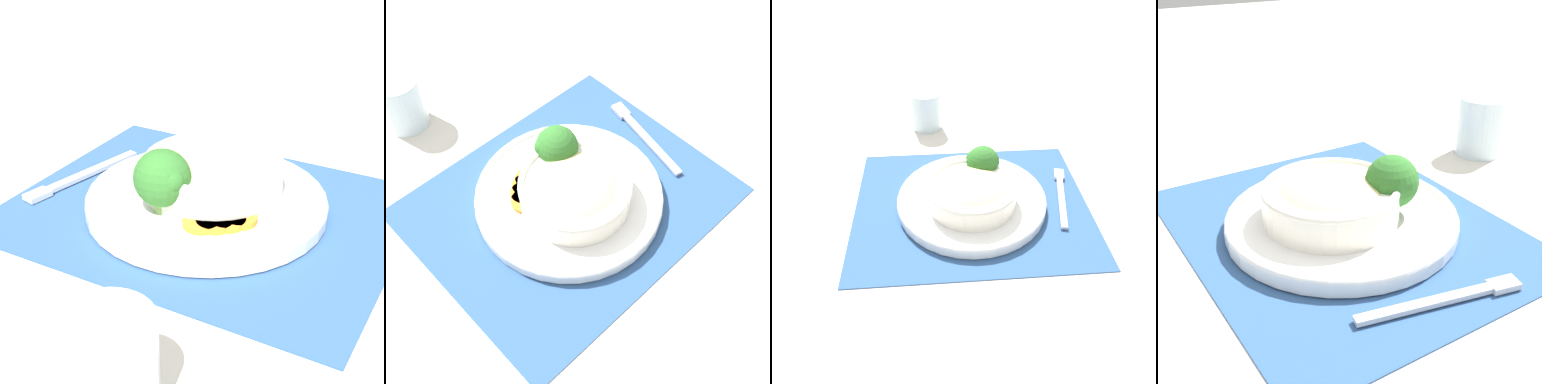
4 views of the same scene
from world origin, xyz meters
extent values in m
plane|color=beige|center=(0.00, 0.00, 0.00)|extent=(4.00, 4.00, 0.00)
cube|color=#2D5184|center=(0.00, 0.00, 0.00)|extent=(0.48, 0.40, 0.00)
cylinder|color=white|center=(0.00, 0.00, 0.01)|extent=(0.29, 0.29, 0.02)
torus|color=white|center=(0.00, 0.00, 0.02)|extent=(0.29, 0.29, 0.01)
cylinder|color=silver|center=(0.00, -0.02, 0.04)|extent=(0.17, 0.17, 0.04)
torus|color=silver|center=(0.00, -0.02, 0.06)|extent=(0.17, 0.17, 0.01)
ellipsoid|color=beige|center=(0.00, -0.02, 0.05)|extent=(0.14, 0.14, 0.05)
cylinder|color=#759E51|center=(0.02, 0.06, 0.03)|extent=(0.02, 0.02, 0.02)
sphere|color=#2D6B28|center=(0.02, 0.06, 0.06)|extent=(0.07, 0.07, 0.07)
sphere|color=#2D6B28|center=(0.01, 0.07, 0.07)|extent=(0.03, 0.03, 0.03)
sphere|color=#2D6B28|center=(0.04, 0.05, 0.07)|extent=(0.03, 0.03, 0.03)
cylinder|color=orange|center=(-0.03, 0.06, 0.02)|extent=(0.04, 0.04, 0.01)
cylinder|color=orange|center=(-0.04, 0.05, 0.02)|extent=(0.04, 0.04, 0.01)
cylinder|color=orange|center=(-0.05, 0.04, 0.02)|extent=(0.04, 0.04, 0.01)
cylinder|color=orange|center=(-0.06, 0.03, 0.02)|extent=(0.04, 0.04, 0.01)
cylinder|color=silver|center=(-0.11, 0.31, 0.05)|extent=(0.08, 0.08, 0.10)
cylinder|color=silver|center=(-0.11, 0.31, 0.03)|extent=(0.06, 0.06, 0.06)
cube|color=silver|center=(0.18, 0.01, 0.01)|extent=(0.04, 0.18, 0.01)
cube|color=silver|center=(0.19, 0.09, 0.01)|extent=(0.02, 0.04, 0.01)
camera|label=1|loc=(-0.35, 0.58, 0.38)|focal=60.00mm
camera|label=2|loc=(-0.30, -0.38, 0.68)|focal=50.00mm
camera|label=3|loc=(-0.02, -0.56, 0.49)|focal=35.00mm
camera|label=4|loc=(0.51, -0.27, 0.35)|focal=50.00mm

